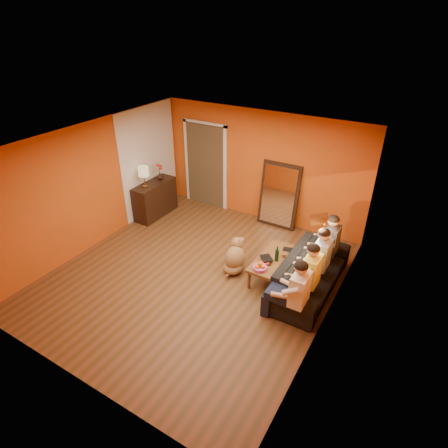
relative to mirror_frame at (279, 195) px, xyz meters
The scene contains 27 objects.
room_shell 2.39m from the mirror_frame, 103.68° to the right, with size 5.00×5.50×2.60m.
white_accent 3.21m from the mirror_frame, 163.83° to the right, with size 0.02×1.90×2.58m, color white.
doorway_recess 2.08m from the mirror_frame, behind, with size 1.06×0.30×2.10m, color #3F2D19.
door_jamb_left 2.64m from the mirror_frame, behind, with size 0.08×0.06×2.20m, color white.
door_jamb_right 1.51m from the mirror_frame, behind, with size 0.08×0.06×2.20m, color white.
door_header 2.46m from the mirror_frame, behind, with size 1.22×0.06×0.08m, color white.
mirror_frame is the anchor object (origin of this frame).
mirror_glass 0.04m from the mirror_frame, 90.00° to the right, with size 0.78×0.02×1.36m, color white.
sideboard 3.01m from the mirror_frame, 158.84° to the right, with size 0.44×1.18×0.85m, color black.
table_lamp 3.13m from the mirror_frame, 153.68° to the right, with size 0.24×0.24×0.51m, color beige, non-canonical shape.
sofa 2.38m from the mirror_frame, 51.69° to the right, with size 0.86×2.21×0.64m, color black.
coffee_table 2.11m from the mirror_frame, 67.90° to the right, with size 0.62×1.22×0.42m, color brown, non-canonical shape.
floor_lamp 2.32m from the mirror_frame, 48.09° to the right, with size 0.30×0.24×1.44m, color #B36C34, non-canonical shape.
dog 2.15m from the mirror_frame, 89.06° to the right, with size 0.38×0.60×0.70m, color #8E5A40, non-canonical shape.
person_far_left 3.25m from the mirror_frame, 60.87° to the right, with size 0.70×0.44×1.22m, color silver, non-canonical shape.
person_mid_left 2.78m from the mirror_frame, 55.34° to the right, with size 0.70×0.44×1.22m, color #DDD249, non-canonical shape.
person_mid_right 2.35m from the mirror_frame, 47.68° to the right, with size 0.70×0.44×1.22m, color #8BACD6, non-canonical shape.
person_far_right 1.98m from the mirror_frame, 36.88° to the right, with size 0.70×0.44×1.22m, color #323136, non-canonical shape.
fruit_bowl 2.44m from the mirror_frame, 74.10° to the right, with size 0.26×0.26×0.16m, color #C54590, non-canonical shape.
wine_bottle 2.11m from the mirror_frame, 67.15° to the right, with size 0.07×0.07×0.31m, color black.
tumbler 2.00m from the mirror_frame, 63.36° to the right, with size 0.09×0.09×0.09m, color #B27F3F.
laptop 1.83m from the mirror_frame, 58.36° to the right, with size 0.34×0.22×0.03m, color black.
book_lower 2.19m from the mirror_frame, 74.32° to the right, with size 0.18×0.25×0.02m, color black.
book_mid 2.18m from the mirror_frame, 73.99° to the right, with size 0.16×0.22×0.02m, color red.
book_upper 2.19m from the mirror_frame, 74.39° to the right, with size 0.19×0.25×0.02m, color black.
vase 2.92m from the mirror_frame, 163.43° to the right, with size 0.17×0.17×0.17m, color black.
flowers 2.94m from the mirror_frame, 163.43° to the right, with size 0.17×0.17×0.42m, color red, non-canonical shape.
Camera 1 is at (3.43, -4.66, 4.47)m, focal length 30.00 mm.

